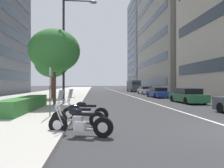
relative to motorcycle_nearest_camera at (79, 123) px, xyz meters
name	(u,v)px	position (x,y,z in m)	size (l,w,h in m)	color
sidewalk_right_plaza	(57,94)	(29.90, 5.78, -0.35)	(160.00, 10.56, 0.15)	#B2ADA3
lane_centre_stripe	(120,93)	(34.90, -5.85, -0.42)	(110.00, 0.16, 0.01)	silver
motorcycle_nearest_camera	(79,123)	(0.00, 0.00, 0.00)	(0.94, 2.16, 1.11)	black
motorcycle_mid_row	(77,116)	(1.42, 0.19, 0.01)	(0.78, 2.16, 1.47)	black
motorcycle_far_end_row	(84,112)	(2.58, -0.05, 0.02)	(0.73, 2.11, 1.49)	black
car_following_behind	(187,96)	(11.46, -9.01, 0.21)	(4.44, 1.96, 1.32)	#236038
car_lead_in_lane	(158,93)	(19.37, -8.70, 0.19)	(4.64, 1.95, 1.27)	navy
car_mid_block_traffic	(145,90)	(28.30, -9.35, 0.21)	(4.24, 1.93, 1.31)	silver
delivery_van_ahead	(133,86)	(39.19, -9.40, 0.92)	(5.78, 2.20, 2.49)	#4C5156
parking_sign_by_curb	(50,85)	(3.33, 1.61, 1.23)	(0.32, 0.06, 2.40)	#47494C
street_lamp_with_banners	(69,41)	(10.21, 1.52, 4.76)	(1.26, 2.77, 8.40)	#232326
clipped_hedge_bed	(25,104)	(5.89, 3.57, 0.11)	(6.58, 1.10, 0.76)	#337033
street_tree_by_lamp_post	(55,51)	(9.49, 2.50, 3.84)	(3.89, 3.89, 5.77)	#473323
street_tree_far_plaza	(52,63)	(16.60, 4.05, 3.58)	(3.70, 3.70, 5.43)	#473323
office_tower_far_left_down_avenue	(183,34)	(43.52, -22.65, 13.68)	(27.85, 17.00, 28.21)	gray
office_tower_mid_left	(151,44)	(67.94, -21.49, 15.80)	(18.06, 14.70, 32.44)	gray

